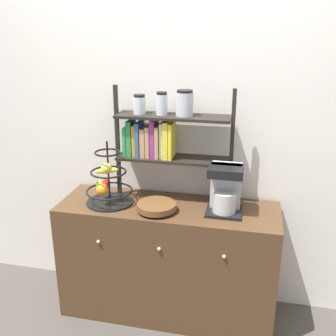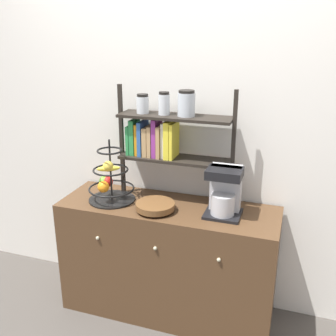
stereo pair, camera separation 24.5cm
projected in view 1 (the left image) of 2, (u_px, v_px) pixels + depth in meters
The scene contains 7 objects.
ground_plane at pixel (160, 331), 2.59m from camera, with size 12.00×12.00×0.00m, color #47423D.
wall_back at pixel (177, 122), 2.63m from camera, with size 7.00×0.05×2.60m, color silver.
sideboard at pixel (168, 260), 2.67m from camera, with size 1.43×0.48×0.80m.
coffee_maker at pixel (225, 189), 2.42m from camera, with size 0.22×0.21×0.31m.
fruit_stand at pixel (107, 184), 2.54m from camera, with size 0.31×0.31×0.42m.
wooden_bowl at pixel (156, 207), 2.45m from camera, with size 0.25×0.25×0.05m.
shelf_hutch at pixel (161, 133), 2.52m from camera, with size 0.78×0.20×0.75m.
Camera 1 is at (0.51, -2.02, 1.88)m, focal length 42.00 mm.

